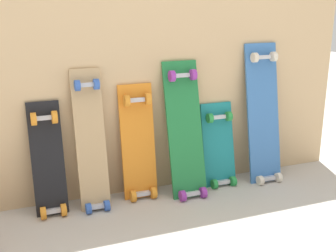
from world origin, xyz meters
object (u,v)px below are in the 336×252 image
(skateboard_teal, at_px, (219,150))
(skateboard_green, at_px, (185,135))
(skateboard_natural, at_px, (91,146))
(skateboard_blue, at_px, (264,119))
(skateboard_black, at_px, (48,164))
(skateboard_orange, at_px, (139,147))

(skateboard_teal, bearing_deg, skateboard_green, -170.07)
(skateboard_natural, distance_m, skateboard_teal, 0.82)
(skateboard_green, xyz_separation_m, skateboard_blue, (0.55, 0.02, 0.04))
(skateboard_black, relative_size, skateboard_orange, 0.92)
(skateboard_black, bearing_deg, skateboard_natural, -2.15)
(skateboard_natural, xyz_separation_m, skateboard_teal, (0.81, 0.02, -0.13))
(skateboard_green, bearing_deg, skateboard_teal, 9.93)
(skateboard_natural, bearing_deg, skateboard_teal, 1.40)
(skateboard_blue, bearing_deg, skateboard_orange, 177.85)
(skateboard_orange, xyz_separation_m, skateboard_teal, (0.53, -0.01, -0.08))
(skateboard_black, xyz_separation_m, skateboard_natural, (0.24, -0.01, 0.08))
(skateboard_teal, bearing_deg, skateboard_black, -179.40)
(skateboard_green, bearing_deg, skateboard_orange, 169.39)
(skateboard_black, distance_m, skateboard_blue, 1.36)
(skateboard_orange, xyz_separation_m, skateboard_blue, (0.83, -0.03, 0.10))
(skateboard_orange, distance_m, skateboard_blue, 0.84)
(skateboard_black, bearing_deg, skateboard_blue, -0.53)
(skateboard_natural, relative_size, skateboard_orange, 1.15)
(skateboard_black, height_order, skateboard_orange, skateboard_orange)
(skateboard_black, distance_m, skateboard_orange, 0.52)
(skateboard_green, height_order, skateboard_blue, skateboard_blue)
(skateboard_green, distance_m, skateboard_teal, 0.29)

